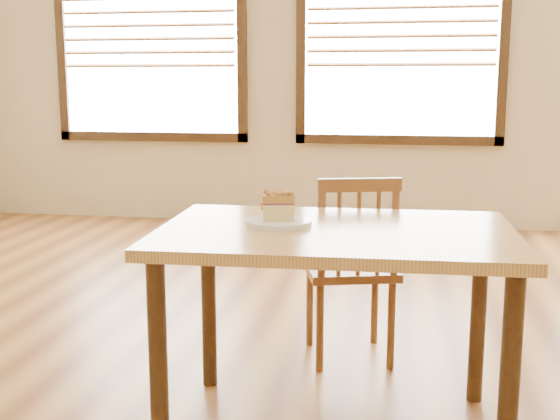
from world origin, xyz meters
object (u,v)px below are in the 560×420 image
cafe_table_main (336,256)px  cake_slice (279,205)px  cafe_chair_main (351,267)px  plate (279,223)px

cafe_table_main → cake_slice: bearing=171.7°
cake_slice → cafe_chair_main: bearing=61.2°
cafe_chair_main → cafe_table_main: bearing=73.9°
plate → cafe_table_main: bearing=-6.6°
cafe_table_main → plate: 0.23m
plate → cake_slice: bearing=-18.4°
cafe_chair_main → plate: 0.76m
cafe_table_main → plate: size_ratio=5.30×
cafe_table_main → cafe_chair_main: 0.72m
cafe_table_main → plate: (-0.21, 0.02, 0.11)m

